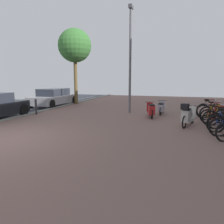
% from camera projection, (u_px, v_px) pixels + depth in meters
% --- Properties ---
extents(ground, '(21.00, 40.00, 0.13)m').
position_uv_depth(ground, '(33.00, 145.00, 6.51)').
color(ground, black).
extents(bicycle_rack_03, '(1.33, 0.48, 0.98)m').
position_uv_depth(bicycle_rack_03, '(224.00, 121.00, 8.45)').
color(bicycle_rack_03, black).
rests_on(bicycle_rack_03, ground).
extents(bicycle_rack_04, '(1.37, 0.48, 0.97)m').
position_uv_depth(bicycle_rack_04, '(218.00, 118.00, 9.06)').
color(bicycle_rack_04, black).
rests_on(bicycle_rack_04, ground).
extents(bicycle_rack_05, '(1.32, 0.48, 0.94)m').
position_uv_depth(bicycle_rack_05, '(214.00, 116.00, 9.66)').
color(bicycle_rack_05, black).
rests_on(bicycle_rack_05, ground).
extents(bicycle_rack_06, '(1.39, 0.48, 1.01)m').
position_uv_depth(bicycle_rack_06, '(214.00, 113.00, 10.21)').
color(bicycle_rack_06, black).
rests_on(bicycle_rack_06, ground).
extents(bicycle_rack_07, '(1.40, 0.48, 1.03)m').
position_uv_depth(bicycle_rack_07, '(210.00, 111.00, 10.82)').
color(bicycle_rack_07, black).
rests_on(bicycle_rack_07, ground).
extents(bicycle_rack_08, '(1.42, 0.54, 1.03)m').
position_uv_depth(bicycle_rack_08, '(209.00, 110.00, 11.38)').
color(bicycle_rack_08, black).
rests_on(bicycle_rack_08, ground).
extents(scooter_near, '(0.68, 1.70, 0.79)m').
position_uv_depth(scooter_near, '(151.00, 110.00, 11.00)').
color(scooter_near, black).
rests_on(scooter_near, ground).
extents(scooter_mid, '(0.82, 1.68, 1.07)m').
position_uv_depth(scooter_mid, '(187.00, 115.00, 8.93)').
color(scooter_mid, black).
rests_on(scooter_mid, ground).
extents(scooter_far, '(0.52, 1.68, 0.77)m').
position_uv_depth(scooter_far, '(161.00, 108.00, 12.04)').
color(scooter_far, black).
rests_on(scooter_far, ground).
extents(parked_car_far, '(1.93, 4.36, 1.30)m').
position_uv_depth(parked_car_far, '(54.00, 97.00, 16.11)').
color(parked_car_far, '#A6A3A8').
rests_on(parked_car_far, ground).
extents(lamp_post, '(0.20, 0.52, 6.12)m').
position_uv_depth(lamp_post, '(130.00, 55.00, 12.00)').
color(lamp_post, slate).
rests_on(lamp_post, ground).
extents(street_tree, '(2.62, 2.62, 5.96)m').
position_uv_depth(street_tree, '(75.00, 46.00, 16.35)').
color(street_tree, brown).
rests_on(street_tree, ground).
extents(bollard_far, '(0.12, 0.12, 0.89)m').
position_uv_depth(bollard_far, '(36.00, 107.00, 11.97)').
color(bollard_far, '#38383D').
rests_on(bollard_far, ground).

